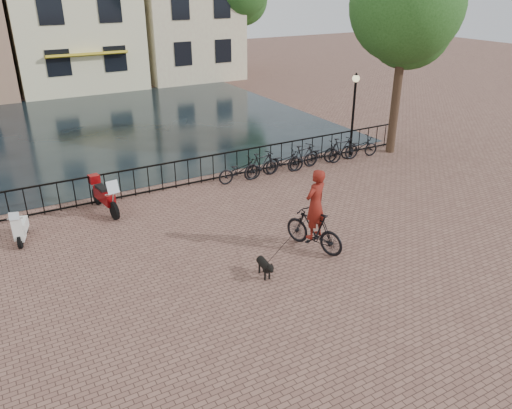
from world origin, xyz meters
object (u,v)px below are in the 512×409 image
cyclist (315,215)px  scooter (20,222)px  motorcycle (104,192)px  lamp_post (354,101)px  dog (264,267)px

cyclist → scooter: (-7.03, 4.56, -0.47)m
motorcycle → scooter: size_ratio=1.50×
motorcycle → lamp_post: bearing=-6.1°
dog → cyclist: bearing=22.7°
dog → motorcycle: bearing=119.9°
scooter → motorcycle: bearing=31.0°
cyclist → lamp_post: bearing=-153.7°
lamp_post → dog: bearing=-141.6°
lamp_post → motorcycle: 10.56m
dog → scooter: 7.24m
dog → scooter: scooter is taller
dog → scooter: bearing=141.6°
cyclist → scooter: size_ratio=2.13×
lamp_post → cyclist: (-5.97, -5.70, -1.33)m
motorcycle → cyclist: bearing=-58.3°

